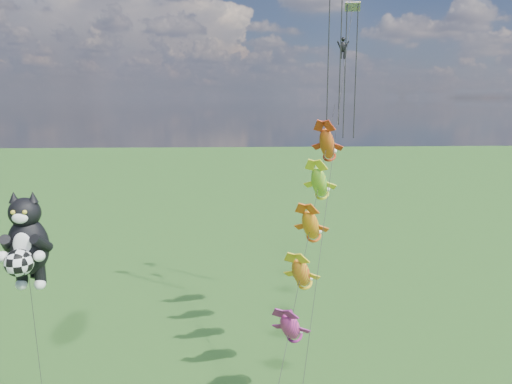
{
  "coord_description": "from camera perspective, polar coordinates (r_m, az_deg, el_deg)",
  "views": [
    {
      "loc": [
        12.16,
        -19.55,
        16.47
      ],
      "look_at": [
        13.81,
        13.32,
        10.25
      ],
      "focal_mm": 35.0,
      "sensor_mm": 36.0,
      "label": 1
    }
  ],
  "objects": [
    {
      "name": "cat_kite_rig",
      "position": [
        29.68,
        -24.8,
        -5.23
      ],
      "size": [
        2.81,
        4.15,
        11.58
      ],
      "rotation": [
        0.0,
        0.0,
        0.43
      ],
      "color": "brown",
      "rests_on": "ground"
    },
    {
      "name": "fish_windsock_rig",
      "position": [
        29.86,
        6.27,
        -3.82
      ],
      "size": [
        6.12,
        14.83,
        16.03
      ],
      "rotation": [
        0.0,
        0.0,
        -0.06
      ],
      "color": "brown",
      "rests_on": "ground"
    },
    {
      "name": "parafoil_rig",
      "position": [
        35.8,
        9.83,
        15.72
      ],
      "size": [
        6.67,
        16.69,
        23.84
      ],
      "rotation": [
        0.0,
        0.0,
        -0.26
      ],
      "color": "brown",
      "rests_on": "ground"
    }
  ]
}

